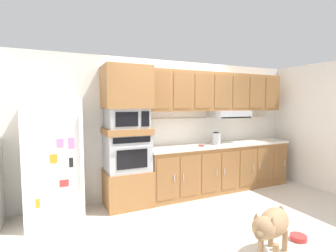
# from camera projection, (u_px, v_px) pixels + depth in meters

# --- Properties ---
(ground_plane) EXTENTS (9.60, 9.60, 0.00)m
(ground_plane) POSITION_uv_depth(u_px,v_px,m) (200.00, 212.00, 3.98)
(ground_plane) COLOR beige
(back_kitchen_wall) EXTENTS (6.20, 0.12, 2.50)m
(back_kitchen_wall) POSITION_uv_depth(u_px,v_px,m) (170.00, 127.00, 4.88)
(back_kitchen_wall) COLOR silver
(back_kitchen_wall) RESTS_ON ground
(side_panel_right) EXTENTS (0.12, 7.10, 2.50)m
(side_panel_right) POSITION_uv_depth(u_px,v_px,m) (321.00, 126.00, 5.05)
(side_panel_right) COLOR white
(side_panel_right) RESTS_ON ground
(refrigerator) EXTENTS (0.76, 0.73, 1.76)m
(refrigerator) POSITION_uv_depth(u_px,v_px,m) (54.00, 160.00, 3.66)
(refrigerator) COLOR white
(refrigerator) RESTS_ON ground
(oven_base_cabinet) EXTENTS (0.74, 0.62, 0.60)m
(oven_base_cabinet) POSITION_uv_depth(u_px,v_px,m) (128.00, 188.00, 4.23)
(oven_base_cabinet) COLOR #996638
(oven_base_cabinet) RESTS_ON ground
(built_in_oven) EXTENTS (0.70, 0.62, 0.60)m
(built_in_oven) POSITION_uv_depth(u_px,v_px,m) (127.00, 152.00, 4.18)
(built_in_oven) COLOR #A8AAAF
(built_in_oven) RESTS_ON oven_base_cabinet
(appliance_mid_shelf) EXTENTS (0.74, 0.62, 0.10)m
(appliance_mid_shelf) POSITION_uv_depth(u_px,v_px,m) (127.00, 131.00, 4.15)
(appliance_mid_shelf) COLOR #996638
(appliance_mid_shelf) RESTS_ON built_in_oven
(microwave) EXTENTS (0.64, 0.54, 0.32)m
(microwave) POSITION_uv_depth(u_px,v_px,m) (127.00, 118.00, 4.13)
(microwave) COLOR #A8AAAF
(microwave) RESTS_ON appliance_mid_shelf
(appliance_upper_cabinet) EXTENTS (0.74, 0.62, 0.68)m
(appliance_upper_cabinet) POSITION_uv_depth(u_px,v_px,m) (126.00, 87.00, 4.09)
(appliance_upper_cabinet) COLOR #996638
(appliance_upper_cabinet) RESTS_ON microwave
(lower_cabinet_run) EXTENTS (3.01, 0.63, 0.88)m
(lower_cabinet_run) POSITION_uv_depth(u_px,v_px,m) (220.00, 168.00, 5.01)
(lower_cabinet_run) COLOR #996638
(lower_cabinet_run) RESTS_ON ground
(countertop_slab) EXTENTS (3.05, 0.64, 0.04)m
(countertop_slab) POSITION_uv_depth(u_px,v_px,m) (220.00, 145.00, 4.97)
(countertop_slab) COLOR silver
(countertop_slab) RESTS_ON lower_cabinet_run
(backsplash_panel) EXTENTS (3.05, 0.02, 0.50)m
(backsplash_panel) POSITION_uv_depth(u_px,v_px,m) (212.00, 130.00, 5.21)
(backsplash_panel) COLOR silver
(backsplash_panel) RESTS_ON countertop_slab
(upper_cabinet_with_hood) EXTENTS (3.01, 0.48, 0.88)m
(upper_cabinet_with_hood) POSITION_uv_depth(u_px,v_px,m) (218.00, 93.00, 5.00)
(upper_cabinet_with_hood) COLOR #996638
(upper_cabinet_with_hood) RESTS_ON backsplash_panel
(screwdriver) EXTENTS (0.16, 0.17, 0.03)m
(screwdriver) POSITION_uv_depth(u_px,v_px,m) (201.00, 146.00, 4.64)
(screwdriver) COLOR red
(screwdriver) RESTS_ON countertop_slab
(electric_kettle) EXTENTS (0.17, 0.17, 0.24)m
(electric_kettle) POSITION_uv_depth(u_px,v_px,m) (216.00, 139.00, 4.86)
(electric_kettle) COLOR #A8AAAF
(electric_kettle) RESTS_ON countertop_slab
(dog) EXTENTS (0.89, 0.54, 0.60)m
(dog) POSITION_uv_depth(u_px,v_px,m) (272.00, 225.00, 2.74)
(dog) COLOR #997551
(dog) RESTS_ON ground
(dog_food_bowl) EXTENTS (0.20, 0.20, 0.06)m
(dog_food_bowl) POSITION_uv_depth(u_px,v_px,m) (298.00, 237.00, 3.16)
(dog_food_bowl) COLOR red
(dog_food_bowl) RESTS_ON ground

